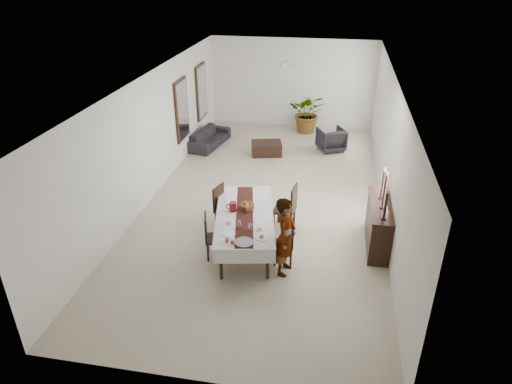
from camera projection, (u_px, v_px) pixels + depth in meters
name	position (u px, v px, depth m)	size (l,w,h in m)	color
floor	(266.00, 198.00, 12.19)	(6.00, 12.00, 0.00)	beige
ceiling	(267.00, 78.00, 10.71)	(6.00, 12.00, 0.02)	white
wall_back	(292.00, 83.00, 16.68)	(6.00, 0.02, 3.20)	white
wall_front	(197.00, 300.00, 6.21)	(6.00, 0.02, 3.20)	white
wall_left	(153.00, 135.00, 11.92)	(0.02, 12.00, 3.20)	white
wall_right	(389.00, 150.00, 10.98)	(0.02, 12.00, 3.20)	white
dining_table_top	(245.00, 216.00, 9.87)	(1.05, 2.51, 0.05)	black
table_leg_fl	(221.00, 264.00, 8.99)	(0.07, 0.07, 0.73)	black
table_leg_fr	(268.00, 263.00, 9.00)	(0.07, 0.07, 0.73)	black
table_leg_bl	(227.00, 205.00, 11.11)	(0.07, 0.07, 0.73)	black
table_leg_br	(264.00, 205.00, 11.12)	(0.07, 0.07, 0.73)	black
tablecloth_top	(245.00, 214.00, 9.86)	(1.23, 2.70, 0.01)	silver
tablecloth_drape_left	(217.00, 221.00, 9.92)	(0.01, 2.70, 0.31)	white
tablecloth_drape_right	(273.00, 220.00, 9.94)	(0.01, 2.70, 0.31)	white
tablecloth_drape_near	(244.00, 257.00, 8.74)	(1.23, 0.01, 0.31)	white
tablecloth_drape_far	(245.00, 192.00, 11.12)	(1.23, 0.01, 0.31)	white
table_runner	(245.00, 214.00, 9.85)	(0.37, 2.61, 0.00)	#4E1C16
red_pitcher	(233.00, 207.00, 9.94)	(0.16, 0.16, 0.21)	maroon
pitcher_handle	(229.00, 207.00, 9.94)	(0.13, 0.13, 0.02)	maroon
wine_glass_near	(250.00, 227.00, 9.21)	(0.07, 0.07, 0.18)	white
wine_glass_mid	(239.00, 225.00, 9.30)	(0.07, 0.07, 0.18)	white
wine_glass_far	(247.00, 209.00, 9.86)	(0.07, 0.07, 0.18)	white
teacup_right	(260.00, 228.00, 9.29)	(0.09, 0.09, 0.06)	silver
saucer_right	(260.00, 229.00, 9.30)	(0.16, 0.16, 0.01)	silver
teacup_left	(229.00, 222.00, 9.51)	(0.09, 0.09, 0.06)	silver
saucer_left	(229.00, 223.00, 9.53)	(0.16, 0.16, 0.01)	white
plate_near_right	(262.00, 238.00, 9.02)	(0.25, 0.25, 0.02)	white
bread_near_right	(262.00, 237.00, 9.01)	(0.09, 0.09, 0.09)	tan
plate_near_left	(229.00, 234.00, 9.15)	(0.25, 0.25, 0.02)	white
plate_far_left	(230.00, 201.00, 10.36)	(0.25, 0.25, 0.02)	white
serving_tray	(244.00, 242.00, 8.88)	(0.38, 0.38, 0.02)	#414146
jam_jar_a	(232.00, 242.00, 8.83)	(0.07, 0.07, 0.08)	#914915
jam_jar_b	(227.00, 240.00, 8.89)	(0.07, 0.07, 0.08)	#994416
fruit_basket	(247.00, 206.00, 10.06)	(0.31, 0.31, 0.10)	brown
fruit_red	(249.00, 203.00, 10.05)	(0.09, 0.09, 0.09)	maroon
fruit_green	(245.00, 202.00, 10.06)	(0.08, 0.08, 0.08)	#577723
fruit_yellow	(247.00, 204.00, 9.98)	(0.09, 0.09, 0.09)	gold
chair_right_near_seat	(283.00, 244.00, 9.49)	(0.41, 0.41, 0.05)	black
chair_right_near_leg_fl	(291.00, 258.00, 9.44)	(0.04, 0.04, 0.40)	black
chair_right_near_leg_fr	(290.00, 249.00, 9.74)	(0.04, 0.04, 0.40)	black
chair_right_near_leg_bl	(275.00, 258.00, 9.45)	(0.04, 0.04, 0.40)	black
chair_right_near_leg_br	(274.00, 249.00, 9.74)	(0.04, 0.04, 0.40)	black
chair_right_near_back	(292.00, 233.00, 9.36)	(0.41, 0.04, 0.52)	black
chair_right_far_seat	(284.00, 210.00, 10.62)	(0.48, 0.48, 0.05)	black
chair_right_far_leg_fl	(290.00, 225.00, 10.53)	(0.05, 0.05, 0.47)	black
chair_right_far_leg_fr	(294.00, 217.00, 10.86)	(0.05, 0.05, 0.47)	black
chair_right_far_leg_bl	(274.00, 222.00, 10.64)	(0.05, 0.05, 0.47)	black
chair_right_far_leg_br	(278.00, 214.00, 10.97)	(0.05, 0.05, 0.47)	black
chair_right_far_back	(294.00, 199.00, 10.41)	(0.48, 0.04, 0.61)	black
chair_left_near_seat	(216.00, 238.00, 9.65)	(0.43, 0.43, 0.05)	black
chair_left_near_leg_fl	(208.00, 244.00, 9.89)	(0.04, 0.04, 0.42)	black
chair_left_near_leg_fr	(208.00, 253.00, 9.59)	(0.04, 0.04, 0.42)	black
chair_left_near_leg_bl	(224.00, 243.00, 9.92)	(0.04, 0.04, 0.42)	black
chair_left_near_leg_br	(225.00, 252.00, 9.61)	(0.04, 0.04, 0.42)	black
chair_left_near_back	(206.00, 227.00, 9.49)	(0.43, 0.04, 0.54)	black
chair_left_far_seat	(226.00, 210.00, 10.66)	(0.45, 0.45, 0.05)	black
chair_left_far_leg_fl	(224.00, 214.00, 10.99)	(0.04, 0.04, 0.44)	black
chair_left_far_leg_fr	(216.00, 221.00, 10.71)	(0.04, 0.04, 0.44)	black
chair_left_far_leg_bl	(237.00, 218.00, 10.84)	(0.04, 0.04, 0.44)	black
chair_left_far_leg_br	(229.00, 225.00, 10.55)	(0.04, 0.04, 0.44)	black
chair_left_far_back	(218.00, 197.00, 10.60)	(0.45, 0.04, 0.57)	black
woman	(285.00, 236.00, 8.99)	(0.62, 0.40, 1.69)	gray
sideboard_body	(379.00, 226.00, 10.00)	(0.45, 1.67, 1.00)	black
sideboard_top	(382.00, 205.00, 9.76)	(0.49, 1.74, 0.03)	black
candlestick_near_base	(384.00, 218.00, 9.21)	(0.11, 0.11, 0.03)	black
candlestick_near_shaft	(386.00, 205.00, 9.07)	(0.06, 0.06, 0.56)	black
candlestick_near_candle	(388.00, 191.00, 8.92)	(0.04, 0.04, 0.09)	beige
candlestick_mid_base	(382.00, 208.00, 9.60)	(0.11, 0.11, 0.03)	black
candlestick_mid_shaft	(385.00, 192.00, 9.42)	(0.06, 0.06, 0.72)	black
candlestick_mid_candle	(387.00, 174.00, 9.23)	(0.04, 0.04, 0.09)	#EFE4CF
candlestick_far_base	(381.00, 198.00, 9.99)	(0.11, 0.11, 0.03)	black
candlestick_far_shaft	(383.00, 185.00, 9.84)	(0.06, 0.06, 0.61)	black
candlestick_far_candle	(385.00, 170.00, 9.67)	(0.04, 0.04, 0.09)	white
sofa	(209.00, 138.00, 15.43)	(1.90, 0.74, 0.56)	#242226
armchair	(331.00, 139.00, 15.02)	(0.80, 0.82, 0.75)	#272428
coffee_table	(267.00, 148.00, 14.76)	(0.95, 0.64, 0.42)	black
potted_plant	(308.00, 113.00, 16.44)	(1.29, 1.12, 1.43)	#355622
mirror_frame_near	(182.00, 110.00, 13.83)	(0.06, 1.05, 1.85)	black
mirror_glass_near	(183.00, 110.00, 13.83)	(0.01, 0.90, 1.70)	white
mirror_frame_far	(201.00, 92.00, 15.66)	(0.06, 1.05, 1.85)	black
mirror_glass_far	(202.00, 92.00, 15.66)	(0.01, 0.90, 1.70)	white
fan_rod	(283.00, 58.00, 13.37)	(0.04, 0.04, 0.20)	white
fan_hub	(283.00, 64.00, 13.46)	(0.16, 0.16, 0.08)	white
fan_blade_n	(284.00, 62.00, 13.77)	(0.10, 0.55, 0.01)	silver
fan_blade_s	(281.00, 67.00, 13.16)	(0.10, 0.55, 0.01)	white
fan_blade_e	(295.00, 65.00, 13.41)	(0.55, 0.10, 0.01)	silver
fan_blade_w	(271.00, 64.00, 13.52)	(0.55, 0.10, 0.01)	white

